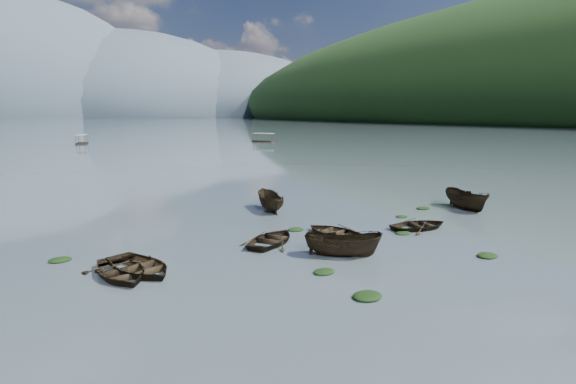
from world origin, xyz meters
TOP-DOWN VIEW (x-y plane):
  - ground_plane at (0.00, 0.00)m, footprint 2400.00×2400.00m
  - haze_mtn_b at (-60.00, 900.00)m, footprint 520.00×520.00m
  - haze_mtn_c at (140.00, 900.00)m, footprint 520.00×520.00m
  - haze_mtn_d at (320.00, 900.00)m, footprint 520.00×520.00m
  - rowboat_0 at (-11.80, 6.29)m, footprint 3.40×4.43m
  - rowboat_1 at (-3.40, 7.70)m, footprint 4.94×4.67m
  - rowboat_2 at (-1.28, 3.82)m, footprint 4.08×3.62m
  - rowboat_3 at (0.67, 7.47)m, footprint 3.70×4.46m
  - rowboat_4 at (6.36, 6.04)m, footprint 4.22×3.22m
  - rowboat_5 at (13.91, 8.71)m, footprint 2.65×4.82m
  - rowboat_6 at (-10.94, 6.48)m, footprint 4.30×5.08m
  - rowboat_8 at (0.41, 15.56)m, footprint 2.41×4.42m
  - weed_clump_0 at (-3.55, -1.02)m, footprint 1.25×1.02m
  - weed_clump_1 at (-3.50, 2.19)m, footprint 1.05×0.84m
  - weed_clump_2 at (5.17, 0.12)m, footprint 1.15×0.92m
  - weed_clump_3 at (7.59, 9.01)m, footprint 0.86×0.73m
  - weed_clump_4 at (4.52, 5.58)m, footprint 1.00×0.79m
  - weed_clump_5 at (-14.12, 9.99)m, footprint 1.10×0.89m
  - weed_clump_6 at (-0.82, 9.50)m, footprint 1.05×0.88m
  - weed_clump_7 at (10.98, 10.33)m, footprint 1.09×0.87m
  - pontoon_centre at (-5.72, 104.20)m, footprint 3.46×6.01m
  - pontoon_right at (35.93, 90.33)m, footprint 5.37×5.87m

SIDE VIEW (x-z plane):
  - ground_plane at x=0.00m, z-range 0.00..0.00m
  - haze_mtn_b at x=-60.00m, z-range -170.00..170.00m
  - haze_mtn_c at x=140.00m, z-range -130.00..130.00m
  - haze_mtn_d at x=320.00m, z-range -110.00..110.00m
  - rowboat_0 at x=-11.80m, z-range -0.43..0.43m
  - rowboat_1 at x=-3.40m, z-range -0.42..0.42m
  - rowboat_2 at x=-1.28m, z-range -0.77..0.77m
  - rowboat_3 at x=0.67m, z-range -0.40..0.40m
  - rowboat_4 at x=6.36m, z-range -0.41..0.41m
  - rowboat_5 at x=13.91m, z-range -0.88..0.88m
  - rowboat_6 at x=-10.94m, z-range -0.45..0.45m
  - rowboat_8 at x=0.41m, z-range -0.81..0.81m
  - weed_clump_0 at x=-3.55m, z-range -0.14..0.14m
  - weed_clump_1 at x=-3.50m, z-range -0.12..0.12m
  - weed_clump_2 at x=5.17m, z-range -0.12..0.12m
  - weed_clump_3 at x=7.59m, z-range -0.10..0.10m
  - weed_clump_4 at x=4.52m, z-range -0.10..0.10m
  - weed_clump_5 at x=-14.12m, z-range -0.12..0.12m
  - weed_clump_6 at x=-0.82m, z-range -0.11..0.11m
  - weed_clump_7 at x=10.98m, z-range -0.12..0.12m
  - pontoon_centre at x=-5.72m, z-range -1.08..1.08m
  - pontoon_right at x=35.93m, z-range -1.08..1.08m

